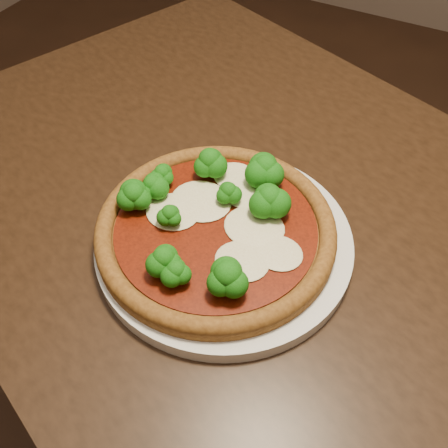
% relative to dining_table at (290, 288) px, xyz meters
% --- Properties ---
extents(floor, '(4.00, 4.00, 0.00)m').
position_rel_dining_table_xyz_m(floor, '(-0.10, 0.17, -0.64)').
color(floor, black).
rests_on(floor, ground).
extents(dining_table, '(1.37, 1.10, 0.75)m').
position_rel_dining_table_xyz_m(dining_table, '(0.00, 0.00, 0.00)').
color(dining_table, black).
rests_on(dining_table, floor).
extents(plate, '(0.31, 0.31, 0.02)m').
position_rel_dining_table_xyz_m(plate, '(-0.08, -0.05, 0.12)').
color(plate, silver).
rests_on(plate, dining_table).
extents(pizza, '(0.28, 0.28, 0.06)m').
position_rel_dining_table_xyz_m(pizza, '(-0.09, -0.05, 0.14)').
color(pizza, brown).
rests_on(pizza, plate).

